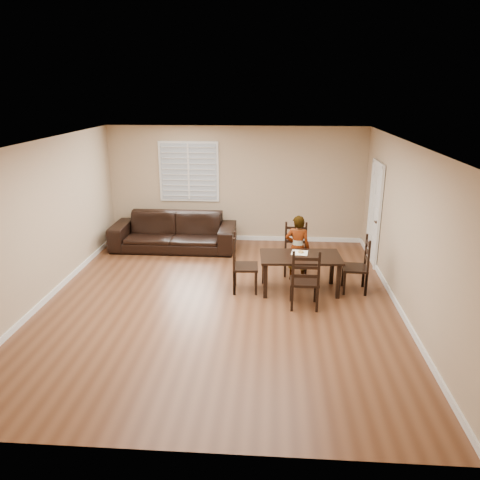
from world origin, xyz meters
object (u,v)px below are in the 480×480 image
chair_right (362,267)px  child (297,248)px  dining_table (300,261)px  chair_far (305,283)px  chair_near (295,250)px  chair_left (238,265)px  donut (301,251)px  sofa (174,232)px

chair_right → child: child is taller
dining_table → chair_far: 0.78m
chair_near → child: 0.44m
chair_far → chair_left: size_ratio=0.99×
dining_table → donut: bearing=83.7°
chair_far → sofa: (-2.78, 2.91, -0.07)m
child → donut: child is taller
chair_left → child: size_ratio=0.83×
chair_right → donut: (-1.09, 0.11, 0.23)m
donut → child: bearing=96.2°
sofa → child: bearing=-30.4°
sofa → chair_far: bearing=-45.8°
chair_near → chair_far: (0.08, -1.70, 0.02)m
chair_far → chair_right: size_ratio=1.02×
dining_table → chair_left: bearing=180.0°
dining_table → chair_near: bearing=89.4°
chair_far → chair_right: 1.35m
chair_near → donut: 0.80m
chair_left → chair_near: bearing=-50.1°
dining_table → child: 0.52m
chair_near → sofa: bearing=156.9°
donut → chair_far: bearing=-88.2°
chair_near → chair_left: size_ratio=0.96×
dining_table → chair_right: 1.11m
chair_far → child: bearing=-87.1°
chair_left → child: 1.23m
dining_table → chair_far: (0.04, -0.78, -0.10)m
donut → chair_left: bearing=-168.6°
chair_right → sofa: chair_right is taller
sofa → chair_right: bearing=-28.0°
dining_table → chair_left: size_ratio=1.39×
chair_left → sofa: chair_left is taller
chair_far → child: child is taller
dining_table → chair_right: size_ratio=1.43×
chair_far → sofa: bearing=-46.5°
dining_table → sofa: bearing=138.7°
dining_table → donut: (0.01, 0.16, 0.12)m
dining_table → child: bearing=90.0°
chair_near → child: (0.01, -0.41, 0.18)m
donut → chair_right: bearing=-5.8°
chair_far → dining_table: bearing=-87.3°
sofa → chair_left: bearing=-52.9°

